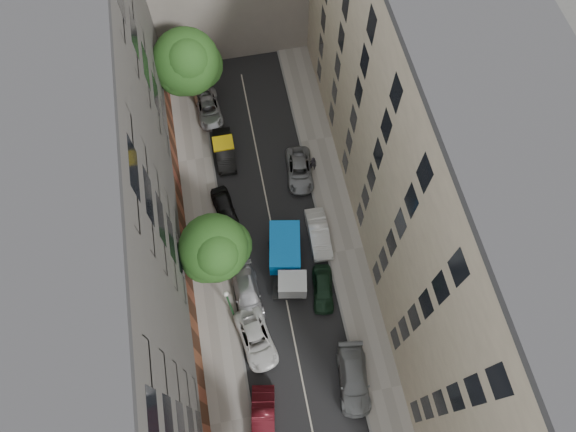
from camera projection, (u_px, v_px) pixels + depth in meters
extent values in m
plane|color=#4C4C49|center=(279.00, 263.00, 41.41)|extent=(120.00, 120.00, 0.00)
cube|color=black|center=(279.00, 263.00, 41.40)|extent=(8.00, 44.00, 0.02)
cube|color=gray|center=(211.00, 275.00, 40.89)|extent=(3.00, 44.00, 0.15)
cube|color=gray|center=(345.00, 251.00, 41.79)|extent=(3.00, 44.00, 0.15)
cube|color=#504D4B|center=(100.00, 240.00, 31.47)|extent=(8.00, 44.00, 20.00)
cube|color=beige|center=(443.00, 180.00, 33.27)|extent=(8.00, 44.00, 20.00)
cube|color=black|center=(287.00, 264.00, 40.75)|extent=(3.27, 6.10, 0.32)
cube|color=#AAACAE|center=(292.00, 285.00, 39.02)|extent=(2.42, 2.08, 1.82)
cube|color=#0D85FE|center=(285.00, 248.00, 40.14)|extent=(3.02, 4.22, 1.93)
cylinder|color=black|center=(279.00, 291.00, 39.94)|extent=(0.30, 0.90, 0.90)
cylinder|color=black|center=(305.00, 286.00, 40.11)|extent=(0.30, 0.90, 0.90)
cylinder|color=black|center=(271.00, 247.00, 41.51)|extent=(0.30, 0.90, 0.90)
cylinder|color=black|center=(295.00, 243.00, 41.68)|extent=(0.30, 0.90, 0.90)
imported|color=#4F0F17|center=(263.00, 419.00, 35.67)|extent=(2.33, 4.76, 1.50)
imported|color=silver|center=(256.00, 339.00, 38.13)|extent=(3.06, 5.20, 1.36)
imported|color=#BCBBC1|center=(247.00, 293.00, 39.60)|extent=(2.24, 5.01, 1.43)
imported|color=black|center=(225.00, 208.00, 42.76)|extent=(2.21, 4.24, 1.38)
imported|color=black|center=(225.00, 151.00, 45.12)|extent=(1.60, 4.55, 1.50)
imported|color=#B2B2B7|center=(209.00, 109.00, 47.18)|extent=(2.40, 4.76, 1.29)
imported|color=gray|center=(354.00, 379.00, 36.82)|extent=(2.77, 5.42, 1.51)
imported|color=black|center=(323.00, 289.00, 39.79)|extent=(2.22, 4.15, 1.34)
imported|color=silver|center=(319.00, 234.00, 41.70)|extent=(1.67, 4.55, 1.49)
imported|color=gray|center=(299.00, 170.00, 44.37)|extent=(2.67, 4.90, 1.30)
cylinder|color=#382619|center=(220.00, 267.00, 39.78)|extent=(0.36, 0.36, 2.53)
cylinder|color=#382619|center=(217.00, 257.00, 37.81)|extent=(0.24, 0.24, 1.81)
sphere|color=#23511B|center=(214.00, 248.00, 36.21)|extent=(4.98, 4.98, 4.98)
sphere|color=#23511B|center=(227.00, 245.00, 37.24)|extent=(3.73, 3.73, 3.73)
sphere|color=#23511B|center=(206.00, 259.00, 36.40)|extent=(3.48, 3.48, 3.48)
sphere|color=#23511B|center=(216.00, 253.00, 35.04)|extent=(3.23, 3.23, 3.23)
cylinder|color=#382619|center=(195.00, 96.00, 46.65)|extent=(0.36, 0.36, 2.86)
cylinder|color=#382619|center=(190.00, 78.00, 44.43)|extent=(0.24, 0.24, 2.04)
sphere|color=#23511B|center=(186.00, 62.00, 42.63)|extent=(5.63, 5.63, 5.63)
sphere|color=#23511B|center=(198.00, 65.00, 43.75)|extent=(4.22, 4.22, 4.22)
sphere|color=#23511B|center=(180.00, 72.00, 42.88)|extent=(3.94, 3.94, 3.94)
sphere|color=#23511B|center=(188.00, 60.00, 41.35)|extent=(3.66, 3.66, 3.66)
cylinder|color=#175323|center=(230.00, 305.00, 36.93)|extent=(0.14, 0.14, 5.54)
sphere|color=silver|center=(226.00, 294.00, 34.35)|extent=(0.36, 0.36, 0.36)
imported|color=black|center=(313.00, 163.00, 44.22)|extent=(0.72, 0.55, 1.77)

